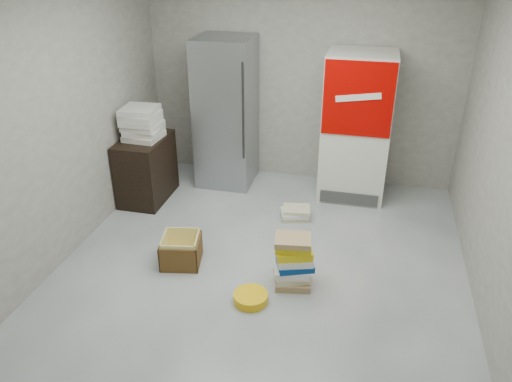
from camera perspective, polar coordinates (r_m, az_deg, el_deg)
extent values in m
plane|color=#BBBBB6|center=(4.87, -0.05, -10.50)|extent=(5.00, 5.00, 0.00)
cube|color=#AAA499|center=(6.51, 5.24, 13.05)|extent=(4.00, 0.04, 2.80)
cube|color=#AAA499|center=(2.20, -16.46, -20.01)|extent=(4.00, 0.04, 2.80)
cube|color=#AAA499|center=(4.99, -23.13, 6.56)|extent=(0.04, 5.00, 2.80)
cube|color=#ADAFB5|center=(6.47, -3.44, 8.89)|extent=(0.70, 0.70, 1.90)
cylinder|color=#333333|center=(6.01, -1.50, 8.99)|extent=(0.02, 0.02, 1.19)
cube|color=silver|center=(6.23, 11.39, 7.19)|extent=(0.80, 0.70, 1.80)
cube|color=#AF0300|center=(5.75, 11.59, 10.21)|extent=(0.78, 0.02, 0.85)
cube|color=white|center=(5.73, 11.61, 10.43)|extent=(0.50, 0.01, 0.14)
cube|color=#3F3F3F|center=(6.22, 10.53, -0.84)|extent=(0.70, 0.02, 0.15)
cube|color=black|center=(6.33, -12.42, 2.49)|extent=(0.50, 0.80, 0.80)
cube|color=beige|center=(6.16, -12.68, 6.15)|extent=(0.42, 0.42, 0.06)
cube|color=beige|center=(6.14, -12.69, 6.73)|extent=(0.42, 0.42, 0.06)
cube|color=beige|center=(6.12, -12.82, 7.29)|extent=(0.41, 0.41, 0.06)
cube|color=beige|center=(6.09, -13.01, 7.82)|extent=(0.40, 0.40, 0.06)
cube|color=beige|center=(6.07, -13.08, 8.41)|extent=(0.40, 0.40, 0.06)
cube|color=beige|center=(6.06, -13.18, 9.00)|extent=(0.43, 0.43, 0.06)
cube|color=#A08155|center=(4.84, 4.21, -10.36)|extent=(0.36, 0.31, 0.07)
cube|color=beige|center=(4.81, 4.13, -9.59)|extent=(0.39, 0.35, 0.06)
cube|color=white|center=(4.77, 4.10, -9.00)|extent=(0.38, 0.32, 0.07)
cube|color=navy|center=(4.73, 4.48, -8.33)|extent=(0.40, 0.36, 0.06)
cube|color=white|center=(4.70, 4.42, -7.68)|extent=(0.39, 0.34, 0.07)
cube|color=yellow|center=(4.66, 4.32, -6.93)|extent=(0.39, 0.35, 0.07)
cube|color=yellow|center=(4.63, 4.27, -6.12)|extent=(0.36, 0.31, 0.08)
cube|color=#A08155|center=(4.57, 4.24, -5.61)|extent=(0.36, 0.30, 0.05)
cube|color=beige|center=(5.91, 4.50, -2.88)|extent=(0.37, 0.32, 0.05)
cube|color=white|center=(5.88, 4.44, -2.52)|extent=(0.37, 0.32, 0.05)
cube|color=beige|center=(5.86, 4.65, -2.12)|extent=(0.35, 0.29, 0.04)
cube|color=yellow|center=(5.20, -8.45, -7.99)|extent=(0.42, 0.42, 0.01)
cube|color=brown|center=(5.28, -8.20, -5.68)|extent=(0.38, 0.08, 0.27)
cube|color=brown|center=(4.98, -8.93, -7.99)|extent=(0.38, 0.08, 0.27)
cube|color=brown|center=(5.17, -10.59, -6.71)|extent=(0.08, 0.38, 0.27)
cube|color=brown|center=(5.10, -6.49, -6.88)|extent=(0.08, 0.38, 0.27)
cube|color=yellow|center=(5.26, -8.24, -5.60)|extent=(0.34, 0.08, 0.31)
cube|color=yellow|center=(4.98, -8.91, -7.71)|extent=(0.34, 0.08, 0.31)
cube|color=yellow|center=(5.15, -10.43, -6.55)|extent=(0.08, 0.34, 0.31)
cube|color=yellow|center=(5.09, -6.68, -6.70)|extent=(0.08, 0.34, 0.31)
cylinder|color=yellow|center=(4.64, -0.62, -12.09)|extent=(0.32, 0.32, 0.08)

